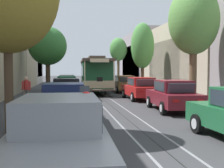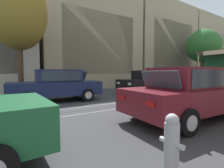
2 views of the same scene
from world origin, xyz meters
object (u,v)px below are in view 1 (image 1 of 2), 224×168
at_px(parked_car_brown_fourth_right, 124,84).
at_px(street_tree_kerb_right_second, 194,21).
at_px(parked_car_black_mid_left, 66,91).
at_px(parked_car_green_fourth_left, 67,85).
at_px(parked_car_maroon_second_right, 173,95).
at_px(parked_car_silver_fifth_left, 67,82).
at_px(street_tree_kerb_right_fourth, 118,50).
at_px(cable_car_trolley, 95,75).
at_px(parked_car_navy_second_left, 64,103).
at_px(motorcycle_with_rider, 86,122).
at_px(pedestrian_on_left_pavement, 26,88).
at_px(parked_car_red_mid_right, 141,88).
at_px(street_tree_kerb_right_mid, 143,46).
at_px(parked_car_grey_near_left, 59,138).
at_px(street_tree_kerb_left_second, 48,46).

distance_m(parked_car_brown_fourth_right, street_tree_kerb_right_second, 11.27).
bearing_deg(street_tree_kerb_right_second, parked_car_black_mid_left, 167.31).
bearing_deg(parked_car_green_fourth_left, parked_car_maroon_second_right, -63.21).
relative_size(parked_car_silver_fifth_left, street_tree_kerb_right_fourth, 0.68).
distance_m(parked_car_black_mid_left, cable_car_trolley, 8.96).
xyz_separation_m(parked_car_navy_second_left, parked_car_green_fourth_left, (0.05, 13.35, 0.00)).
bearing_deg(motorcycle_with_rider, pedestrian_on_left_pavement, 104.27).
height_order(parked_car_red_mid_right, street_tree_kerb_right_mid, street_tree_kerb_right_mid).
xyz_separation_m(parked_car_navy_second_left, street_tree_kerb_right_mid, (7.25, 15.31, 3.58)).
height_order(parked_car_grey_near_left, parked_car_black_mid_left, same).
bearing_deg(pedestrian_on_left_pavement, parked_car_green_fourth_left, 66.96).
relative_size(parked_car_grey_near_left, parked_car_brown_fourth_right, 1.00).
bearing_deg(street_tree_kerb_right_mid, parked_car_red_mid_right, -106.03).
distance_m(parked_car_black_mid_left, motorcycle_with_rider, 10.88).
bearing_deg(cable_car_trolley, street_tree_kerb_right_second, -64.74).
distance_m(parked_car_green_fourth_left, parked_car_brown_fourth_right, 5.56).
distance_m(parked_car_silver_fifth_left, parked_car_red_mid_right, 12.17).
bearing_deg(street_tree_kerb_left_second, parked_car_grey_near_left, -85.55).
height_order(parked_car_black_mid_left, parked_car_red_mid_right, same).
bearing_deg(parked_car_red_mid_right, street_tree_kerb_right_second, -58.50).
bearing_deg(parked_car_brown_fourth_right, parked_car_green_fourth_left, -164.02).
distance_m(parked_car_red_mid_right, street_tree_kerb_right_second, 5.97).
distance_m(parked_car_grey_near_left, parked_car_navy_second_left, 5.67).
bearing_deg(motorcycle_with_rider, parked_car_navy_second_left, 97.01).
distance_m(street_tree_kerb_right_mid, cable_car_trolley, 5.38).
relative_size(parked_car_red_mid_right, street_tree_kerb_right_fourth, 0.68).
height_order(parked_car_maroon_second_right, parked_car_brown_fourth_right, same).
distance_m(parked_car_navy_second_left, parked_car_black_mid_left, 6.29).
bearing_deg(parked_car_grey_near_left, parked_car_black_mid_left, 89.79).
relative_size(parked_car_maroon_second_right, parked_car_red_mid_right, 1.01).
distance_m(parked_car_green_fourth_left, cable_car_trolley, 3.10).
height_order(cable_car_trolley, pedestrian_on_left_pavement, cable_car_trolley).
distance_m(parked_car_silver_fifth_left, street_tree_kerb_right_mid, 8.97).
distance_m(parked_car_grey_near_left, parked_car_red_mid_right, 14.88).
relative_size(parked_car_navy_second_left, street_tree_kerb_right_second, 0.62).
xyz_separation_m(parked_car_black_mid_left, street_tree_kerb_right_second, (7.44, -1.67, 4.18)).
xyz_separation_m(motorcycle_with_rider, pedestrian_on_left_pavement, (-3.05, 11.97, 0.05)).
bearing_deg(parked_car_silver_fifth_left, parked_car_brown_fourth_right, -39.36).
xyz_separation_m(parked_car_black_mid_left, motorcycle_with_rider, (0.55, -10.87, 0.10)).
distance_m(parked_car_silver_fifth_left, cable_car_trolley, 5.22).
height_order(parked_car_green_fourth_left, parked_car_red_mid_right, same).
bearing_deg(parked_car_maroon_second_right, motorcycle_with_rider, -124.11).
bearing_deg(pedestrian_on_left_pavement, street_tree_kerb_right_mid, 39.09).
bearing_deg(parked_car_black_mid_left, motorcycle_with_rider, -87.11).
bearing_deg(parked_car_green_fourth_left, cable_car_trolley, 29.46).
distance_m(parked_car_maroon_second_right, cable_car_trolley, 12.52).
bearing_deg(parked_car_red_mid_right, parked_car_maroon_second_right, -87.69).
bearing_deg(parked_car_black_mid_left, parked_car_grey_near_left, -90.21).
xyz_separation_m(parked_car_green_fourth_left, street_tree_kerb_right_fourth, (6.94, 13.66, 4.04)).
bearing_deg(street_tree_kerb_right_fourth, motorcycle_with_rider, -101.49).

